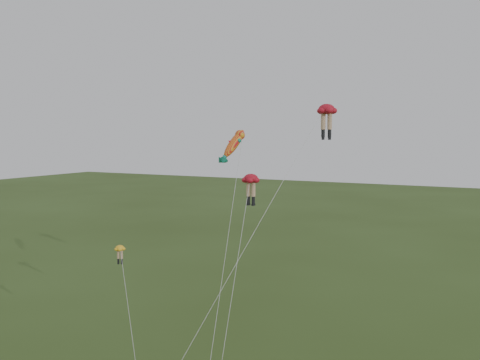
% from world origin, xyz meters
% --- Properties ---
extents(legs_kite_red_high, '(7.79, 14.09, 19.26)m').
position_xyz_m(legs_kite_red_high, '(5.14, 12.73, 18.41)').
color(legs_kite_red_high, '#B01221').
rests_on(legs_kite_red_high, ground).
extents(legs_kite_red_mid, '(1.34, 6.36, 14.06)m').
position_xyz_m(legs_kite_red_mid, '(3.10, 2.93, 13.28)').
color(legs_kite_red_mid, '#B01221').
rests_on(legs_kite_red_mid, ground).
extents(legs_kite_yellow, '(3.53, 2.54, 8.71)m').
position_xyz_m(legs_kite_yellow, '(-5.96, 0.11, 7.82)').
color(legs_kite_yellow, yellow).
rests_on(legs_kite_yellow, ground).
extents(fish_kite, '(4.27, 11.34, 17.39)m').
position_xyz_m(fish_kite, '(-1.72, 9.61, 15.88)').
color(fish_kite, orange).
rests_on(fish_kite, ground).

